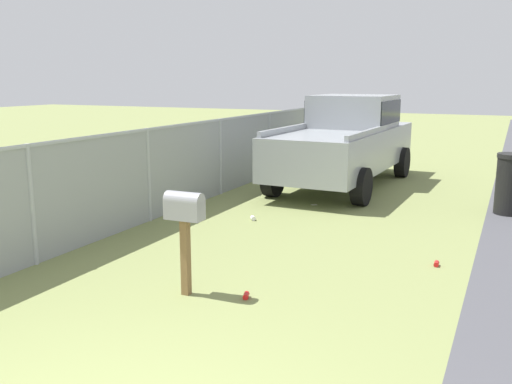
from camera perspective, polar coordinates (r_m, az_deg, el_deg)
name	(u,v)px	position (r m, az deg, el deg)	size (l,w,h in m)	color
mailbox	(185,214)	(6.34, -7.35, -2.26)	(0.22, 0.45, 1.22)	brown
pickup_truck	(347,138)	(13.27, 9.31, 5.49)	(5.62, 2.32, 2.09)	#93999E
trash_bin	(511,184)	(11.25, 24.68, 0.76)	(0.55, 0.55, 1.13)	black
fence_section	(220,154)	(12.02, -3.69, 3.96)	(15.68, 0.07, 1.64)	#9EA3A8
litter_can_near_hydrant	(246,296)	(6.46, -1.02, -10.58)	(0.07, 0.07, 0.12)	red
litter_cup_far_scatter	(253,218)	(9.87, -0.31, -2.70)	(0.08, 0.08, 0.10)	white
litter_can_by_mailbox	(436,264)	(7.88, 18.03, -7.02)	(0.07, 0.07, 0.12)	red
litter_wrapper_midfield_a	(314,205)	(11.15, 5.99, -1.29)	(0.12, 0.08, 0.01)	silver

